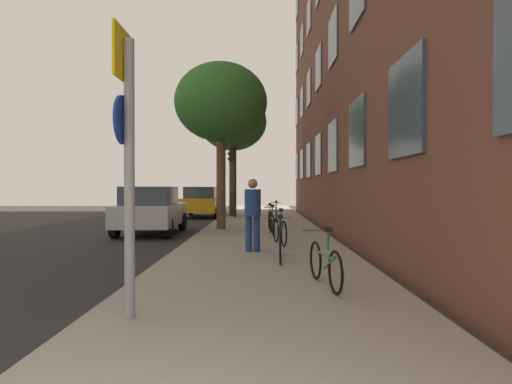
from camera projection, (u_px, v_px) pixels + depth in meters
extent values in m
plane|color=#332D28|center=(170.00, 230.00, 16.63)|extent=(41.80, 41.80, 0.00)
cube|color=#232326|center=(115.00, 229.00, 16.65)|extent=(7.00, 38.00, 0.01)
cube|color=gray|center=(262.00, 228.00, 16.59)|extent=(4.20, 38.00, 0.12)
cube|color=#384756|center=(405.00, 106.00, 7.10)|extent=(0.06, 1.65, 1.64)
cube|color=#384756|center=(357.00, 133.00, 10.67)|extent=(0.06, 1.65, 1.64)
cube|color=#384756|center=(333.00, 147.00, 14.24)|extent=(0.06, 1.65, 1.64)
cube|color=#384756|center=(318.00, 155.00, 17.81)|extent=(0.06, 1.65, 1.64)
cube|color=#384756|center=(309.00, 160.00, 21.38)|extent=(0.06, 1.65, 1.64)
cube|color=#384756|center=(302.00, 164.00, 24.96)|extent=(0.06, 1.65, 1.64)
cube|color=#384756|center=(297.00, 167.00, 28.53)|extent=(0.06, 1.65, 1.64)
cube|color=#384756|center=(333.00, 38.00, 14.20)|extent=(0.06, 1.65, 1.64)
cube|color=#384756|center=(319.00, 68.00, 17.77)|extent=(0.06, 1.65, 1.64)
cube|color=#384756|center=(309.00, 88.00, 21.35)|extent=(0.06, 1.65, 1.64)
cube|color=#384756|center=(302.00, 102.00, 24.92)|extent=(0.06, 1.65, 1.64)
cube|color=#384756|center=(297.00, 113.00, 28.49)|extent=(0.06, 1.65, 1.64)
cube|color=#384756|center=(309.00, 16.00, 21.31)|extent=(0.06, 1.65, 1.64)
cube|color=#384756|center=(302.00, 40.00, 24.88)|extent=(0.06, 1.65, 1.64)
cube|color=#384756|center=(297.00, 59.00, 28.45)|extent=(0.06, 1.65, 1.64)
cube|color=#384756|center=(297.00, 5.00, 28.41)|extent=(0.06, 1.65, 1.64)
cylinder|color=gray|center=(129.00, 179.00, 5.00)|extent=(0.12, 0.12, 3.18)
cube|color=yellow|center=(122.00, 54.00, 4.98)|extent=(0.03, 0.60, 0.60)
cylinder|color=#14339E|center=(122.00, 120.00, 4.99)|extent=(0.03, 0.56, 0.56)
cylinder|color=black|center=(235.00, 181.00, 21.73)|extent=(0.12, 0.12, 3.61)
cube|color=black|center=(231.00, 154.00, 21.71)|extent=(0.20, 0.24, 0.80)
sphere|color=red|center=(229.00, 148.00, 21.71)|extent=(0.16, 0.16, 0.16)
sphere|color=#523707|center=(229.00, 154.00, 21.71)|extent=(0.16, 0.16, 0.16)
sphere|color=#083E11|center=(229.00, 159.00, 21.72)|extent=(0.16, 0.16, 0.16)
cylinder|color=brown|center=(221.00, 180.00, 15.60)|extent=(0.33, 0.33, 3.53)
ellipsoid|color=#2D6628|center=(221.00, 102.00, 15.57)|extent=(3.30, 3.30, 2.80)
cylinder|color=#4C3823|center=(233.00, 179.00, 23.03)|extent=(0.38, 0.38, 3.87)
ellipsoid|color=#387533|center=(233.00, 122.00, 23.00)|extent=(3.55, 3.55, 3.02)
torus|color=black|center=(316.00, 260.00, 7.08)|extent=(0.13, 0.62, 0.62)
torus|color=black|center=(335.00, 272.00, 6.06)|extent=(0.13, 0.62, 0.62)
cylinder|color=#267233|center=(325.00, 255.00, 6.57)|extent=(0.17, 0.87, 0.04)
cylinder|color=#267233|center=(330.00, 263.00, 6.32)|extent=(0.12, 0.53, 0.29)
cylinder|color=#267233|center=(328.00, 240.00, 6.42)|extent=(0.04, 0.04, 0.28)
cube|color=black|center=(328.00, 229.00, 6.41)|extent=(0.10, 0.24, 0.06)
cylinder|color=#4C4C4C|center=(316.00, 230.00, 7.08)|extent=(0.42, 0.09, 0.03)
torus|color=black|center=(280.00, 241.00, 9.52)|extent=(0.07, 0.65, 0.64)
torus|color=black|center=(280.00, 248.00, 8.43)|extent=(0.07, 0.65, 0.64)
cylinder|color=black|center=(280.00, 235.00, 8.98)|extent=(0.08, 0.93, 0.04)
cylinder|color=black|center=(280.00, 241.00, 8.71)|extent=(0.07, 0.56, 0.30)
cylinder|color=black|center=(280.00, 224.00, 8.81)|extent=(0.04, 0.04, 0.28)
cube|color=black|center=(280.00, 216.00, 8.81)|extent=(0.10, 0.24, 0.06)
cylinder|color=#4C4C4C|center=(280.00, 218.00, 9.52)|extent=(0.42, 0.05, 0.03)
torus|color=black|center=(276.00, 230.00, 11.86)|extent=(0.15, 0.65, 0.66)
torus|color=black|center=(284.00, 234.00, 10.90)|extent=(0.15, 0.65, 0.66)
cylinder|color=#267233|center=(280.00, 225.00, 11.38)|extent=(0.18, 0.82, 0.04)
cylinder|color=#267233|center=(282.00, 229.00, 11.14)|extent=(0.13, 0.50, 0.27)
cylinder|color=#267233|center=(281.00, 216.00, 11.23)|extent=(0.04, 0.04, 0.28)
cube|color=black|center=(281.00, 210.00, 11.23)|extent=(0.10, 0.24, 0.06)
cylinder|color=#4C4C4C|center=(276.00, 211.00, 11.85)|extent=(0.42, 0.10, 0.03)
torus|color=black|center=(271.00, 223.00, 14.25)|extent=(0.08, 0.66, 0.66)
torus|color=black|center=(273.00, 225.00, 13.30)|extent=(0.08, 0.66, 0.66)
cylinder|color=#267233|center=(272.00, 218.00, 13.78)|extent=(0.09, 0.81, 0.04)
cylinder|color=#267233|center=(273.00, 221.00, 13.54)|extent=(0.07, 0.49, 0.27)
cylinder|color=#267233|center=(272.00, 211.00, 13.63)|extent=(0.04, 0.04, 0.28)
cube|color=black|center=(272.00, 205.00, 13.63)|extent=(0.10, 0.24, 0.06)
cylinder|color=#4C4C4C|center=(271.00, 207.00, 14.25)|extent=(0.42, 0.06, 0.03)
torus|color=black|center=(271.00, 218.00, 16.71)|extent=(0.09, 0.62, 0.62)
torus|color=black|center=(269.00, 220.00, 15.65)|extent=(0.09, 0.62, 0.62)
cylinder|color=#C68C19|center=(270.00, 215.00, 16.18)|extent=(0.12, 0.90, 0.04)
cylinder|color=#C68C19|center=(270.00, 217.00, 15.91)|extent=(0.09, 0.55, 0.29)
cylinder|color=#C68C19|center=(270.00, 208.00, 16.02)|extent=(0.04, 0.04, 0.28)
cube|color=black|center=(270.00, 204.00, 16.01)|extent=(0.10, 0.24, 0.06)
cylinder|color=#4C4C4C|center=(271.00, 205.00, 16.70)|extent=(0.42, 0.07, 0.03)
torus|color=black|center=(276.00, 214.00, 19.10)|extent=(0.05, 0.63, 0.63)
torus|color=black|center=(276.00, 216.00, 18.05)|extent=(0.05, 0.63, 0.63)
cylinder|color=#267233|center=(276.00, 211.00, 18.57)|extent=(0.06, 0.89, 0.04)
cylinder|color=#267233|center=(276.00, 213.00, 18.31)|extent=(0.06, 0.54, 0.29)
cylinder|color=#267233|center=(276.00, 205.00, 18.41)|extent=(0.04, 0.04, 0.28)
cube|color=black|center=(276.00, 201.00, 18.41)|extent=(0.10, 0.24, 0.06)
cylinder|color=#4C4C4C|center=(276.00, 203.00, 19.09)|extent=(0.42, 0.04, 0.03)
cylinder|color=navy|center=(249.00, 234.00, 10.12)|extent=(0.15, 0.15, 0.82)
cylinder|color=navy|center=(257.00, 234.00, 10.12)|extent=(0.15, 0.15, 0.82)
cylinder|color=navy|center=(253.00, 203.00, 10.11)|extent=(0.51, 0.51, 0.62)
sphere|color=#936B4C|center=(253.00, 184.00, 10.10)|extent=(0.22, 0.22, 0.22)
cube|color=#B7B7BC|center=(151.00, 214.00, 14.98)|extent=(1.94, 3.96, 0.70)
cube|color=#2D3847|center=(150.00, 196.00, 14.77)|extent=(1.61, 2.23, 0.60)
cylinder|color=black|center=(137.00, 222.00, 16.24)|extent=(0.22, 0.64, 0.64)
cylinder|color=black|center=(183.00, 222.00, 16.22)|extent=(0.22, 0.64, 0.64)
cylinder|color=black|center=(115.00, 228.00, 13.74)|extent=(0.22, 0.64, 0.64)
cylinder|color=black|center=(168.00, 228.00, 13.72)|extent=(0.22, 0.64, 0.64)
cube|color=orange|center=(203.00, 204.00, 23.52)|extent=(2.03, 4.25, 0.70)
cube|color=#2D3847|center=(202.00, 192.00, 23.30)|extent=(1.66, 2.40, 0.60)
cylinder|color=black|center=(191.00, 210.00, 24.87)|extent=(0.22, 0.64, 0.64)
cylinder|color=black|center=(221.00, 210.00, 24.85)|extent=(0.22, 0.64, 0.64)
cylinder|color=black|center=(182.00, 212.00, 22.19)|extent=(0.22, 0.64, 0.64)
cylinder|color=black|center=(216.00, 212.00, 22.17)|extent=(0.22, 0.64, 0.64)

